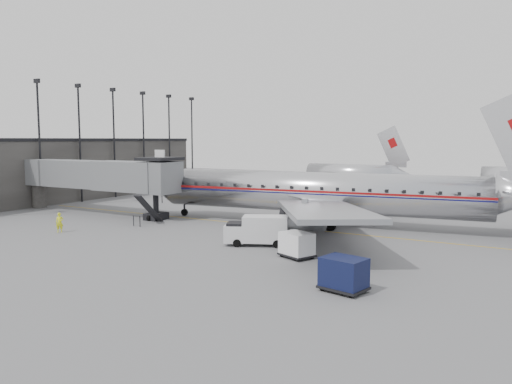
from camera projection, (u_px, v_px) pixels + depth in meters
ground at (211, 234)px, 43.20m from camera, size 160.00×160.00×0.00m
terminal at (48, 170)px, 68.15m from camera, size 12.00×46.00×8.00m
apron_line at (274, 226)px, 46.90m from camera, size 60.00×0.15×0.01m
jet_bridge at (104, 176)px, 54.13m from camera, size 21.00×6.20×7.10m
floodlight_masts at (98, 138)px, 67.09m from camera, size 0.90×42.25×15.25m
distant_aircraft_near at (351, 173)px, 80.08m from camera, size 16.39×3.20×10.26m
airliner at (324, 193)px, 47.39m from camera, size 39.03×35.96×12.37m
service_van at (257, 230)px, 38.49m from camera, size 5.18×3.66×2.28m
baggage_cart_navy at (344, 274)px, 26.77m from camera, size 2.69×2.27×1.85m
baggage_cart_white at (297, 244)px, 34.41m from camera, size 2.74×2.47×1.76m
ramp_worker at (60, 223)px, 43.83m from camera, size 0.76×0.74×1.75m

